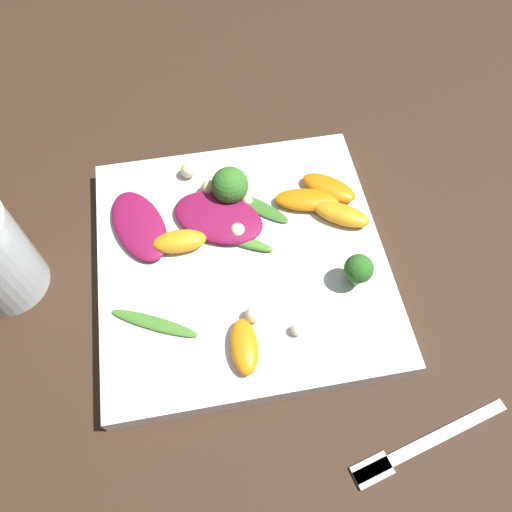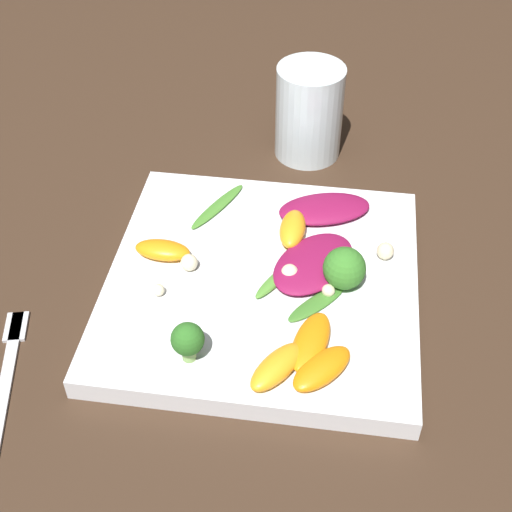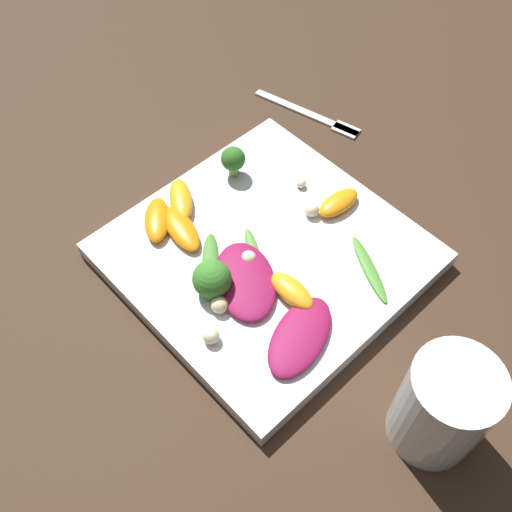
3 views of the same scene
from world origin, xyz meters
TOP-DOWN VIEW (x-y plane):
  - ground_plane at (0.00, 0.00)m, footprint 2.40×2.40m
  - plate at (0.00, 0.00)m, footprint 0.31×0.31m
  - drinking_glass at (-0.02, -0.25)m, footprint 0.08×0.08m
  - fork at (0.22, 0.13)m, footprint 0.05×0.16m
  - radicchio_leaf_0 at (-0.05, -0.11)m, footprint 0.11×0.08m
  - radicchio_leaf_1 at (-0.05, -0.02)m, footprint 0.11×0.12m
  - orange_segment_0 at (-0.06, 0.08)m, footprint 0.04×0.08m
  - orange_segment_1 at (-0.07, 0.11)m, footprint 0.06×0.07m
  - orange_segment_2 at (-0.02, -0.06)m, footprint 0.03×0.06m
  - orange_segment_3 at (0.11, -0.01)m, footprint 0.06×0.03m
  - orange_segment_4 at (-0.03, 0.12)m, footprint 0.06×0.07m
  - broccoli_floret_0 at (-0.08, -0.00)m, footprint 0.04×0.04m
  - broccoli_floret_1 at (0.05, 0.11)m, footprint 0.03×0.03m
  - arugula_sprig_0 at (-0.01, 0.01)m, footprint 0.04×0.06m
  - arugula_sprig_1 at (0.06, -0.10)m, footprint 0.05×0.09m
  - arugula_sprig_2 at (-0.06, 0.03)m, footprint 0.06×0.07m
  - macadamia_nut_0 at (0.07, 0.00)m, footprint 0.02×0.02m
  - macadamia_nut_1 at (-0.07, 0.02)m, footprint 0.01×0.01m
  - macadamia_nut_2 at (-0.12, -0.04)m, footprint 0.02×0.02m
  - macadamia_nut_3 at (-0.03, -0.00)m, footprint 0.02×0.02m
  - macadamia_nut_4 at (0.10, 0.04)m, footprint 0.01×0.01m
  - macadamia_nut_5 at (-0.09, -0.02)m, footprint 0.02×0.02m

SIDE VIEW (x-z plane):
  - ground_plane at x=0.00m, z-range 0.00..0.00m
  - fork at x=0.22m, z-range 0.00..0.01m
  - plate at x=0.00m, z-range 0.00..0.02m
  - arugula_sprig_2 at x=-0.06m, z-range 0.02..0.03m
  - arugula_sprig_1 at x=0.06m, z-range 0.02..0.03m
  - arugula_sprig_0 at x=-0.01m, z-range 0.02..0.03m
  - macadamia_nut_4 at x=0.10m, z-range 0.02..0.04m
  - radicchio_leaf_0 at x=-0.05m, z-range 0.02..0.04m
  - macadamia_nut_1 at x=-0.07m, z-range 0.02..0.04m
  - radicchio_leaf_1 at x=-0.05m, z-range 0.02..0.04m
  - orange_segment_0 at x=-0.06m, z-range 0.02..0.04m
  - orange_segment_1 at x=-0.07m, z-range 0.02..0.04m
  - orange_segment_3 at x=0.11m, z-range 0.02..0.04m
  - macadamia_nut_3 at x=-0.03m, z-range 0.02..0.04m
  - orange_segment_4 at x=-0.03m, z-range 0.02..0.04m
  - macadamia_nut_0 at x=0.07m, z-range 0.02..0.04m
  - macadamia_nut_2 at x=-0.12m, z-range 0.02..0.04m
  - macadamia_nut_5 at x=-0.09m, z-range 0.02..0.04m
  - orange_segment_2 at x=-0.02m, z-range 0.02..0.04m
  - broccoli_floret_0 at x=-0.08m, z-range 0.02..0.07m
  - broccoli_floret_1 at x=0.05m, z-range 0.03..0.07m
  - drinking_glass at x=-0.02m, z-range 0.00..0.12m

